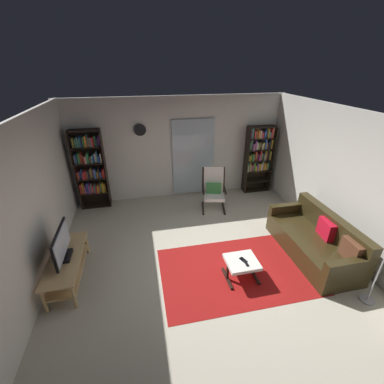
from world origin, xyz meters
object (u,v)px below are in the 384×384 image
bookshelf_near_sofa (259,155)px  tv_remote (246,263)px  leather_sofa (315,241)px  lounge_armchair (214,188)px  tv_stand (67,265)px  ottoman (242,264)px  cell_phone (243,260)px  television (62,245)px  bookshelf_near_tv (90,167)px  wall_clock (140,130)px

bookshelf_near_sofa → tv_remote: size_ratio=12.70×
leather_sofa → lounge_armchair: (-1.37, 2.14, 0.24)m
tv_stand → ottoman: (2.84, -0.56, -0.01)m
ottoman → cell_phone: 0.07m
television → ottoman: bearing=-11.5°
television → ottoman: television is taller
leather_sofa → cell_phone: leather_sofa is taller
cell_phone → lounge_armchair: bearing=64.4°
leather_sofa → ottoman: 1.61m
bookshelf_near_tv → cell_phone: bearing=-49.0°
cell_phone → ottoman: bearing=169.0°
tv_stand → wall_clock: wall_clock is taller
tv_remote → wall_clock: bearing=109.1°
television → bookshelf_near_sofa: size_ratio=0.46×
tv_stand → television: television is taller
cell_phone → wall_clock: bearing=93.0°
lounge_armchair → tv_remote: (-0.18, -2.50, -0.16)m
bookshelf_near_tv → ottoman: size_ratio=3.71×
leather_sofa → ottoman: leather_sofa is taller
bookshelf_near_tv → lounge_armchair: bearing=-13.3°
tv_stand → television: size_ratio=1.63×
tv_remote → wall_clock: 3.92m
lounge_armchair → cell_phone: bearing=-94.5°
cell_phone → wall_clock: 3.85m
television → tv_remote: television is taller
bookshelf_near_tv → television: bearing=-93.7°
bookshelf_near_tv → ottoman: bearing=-49.3°
tv_stand → leather_sofa: (4.42, -0.28, -0.01)m
wall_clock → television: bearing=-117.8°
wall_clock → leather_sofa: bearing=-44.5°
tv_stand → bookshelf_near_tv: bookshelf_near_tv is taller
tv_stand → television: 0.39m
television → bookshelf_near_sofa: (4.50, 2.53, 0.36)m
television → cell_phone: size_ratio=6.03×
tv_stand → cell_phone: 2.92m
bookshelf_near_tv → bookshelf_near_sofa: bearing=-0.0°
television → tv_stand: bearing=-97.6°
tv_stand → bookshelf_near_sofa: bearing=29.5°
television → wall_clock: 3.23m
bookshelf_near_sofa → ottoman: bearing=-118.1°
tv_stand → bookshelf_near_tv: size_ratio=0.71×
tv_stand → television: (0.00, 0.02, 0.39)m
wall_clock → tv_remote: bearing=-66.2°
ottoman → bookshelf_near_tv: bearing=130.7°
wall_clock → bookshelf_near_sofa: bearing=-2.6°
leather_sofa → lounge_armchair: size_ratio=1.88×
bookshelf_near_tv → leather_sofa: bearing=-33.6°
ottoman → wall_clock: bearing=113.8°
tv_remote → cell_phone: bearing=94.1°
tv_stand → leather_sofa: bearing=-3.6°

